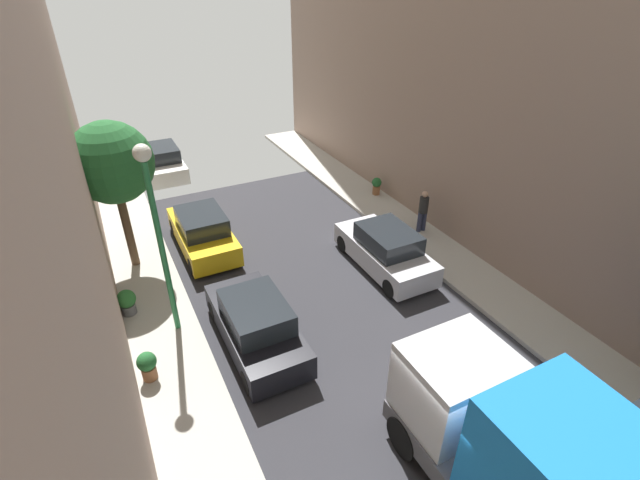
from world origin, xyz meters
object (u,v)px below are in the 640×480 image
at_px(street_tree_2, 112,163).
at_px(potted_plant_1, 147,365).
at_px(potted_plant_4, 127,301).
at_px(lamp_post, 155,217).
at_px(parked_car_left_3, 203,232).
at_px(potted_plant_5, 377,185).
at_px(parked_car_right_3, 386,250).
at_px(pedestrian, 423,210).
at_px(parked_car_left_4, 162,162).
at_px(parked_car_left_2, 256,325).

distance_m(street_tree_2, potted_plant_1, 6.62).
xyz_separation_m(potted_plant_4, lamp_post, (1.18, -1.31, 3.23)).
height_order(parked_car_left_3, potted_plant_5, parked_car_left_3).
bearing_deg(parked_car_left_3, parked_car_right_3, -37.42).
bearing_deg(parked_car_left_3, pedestrian, -19.35).
relative_size(pedestrian, potted_plant_1, 2.08).
relative_size(parked_car_left_4, potted_plant_5, 5.24).
relative_size(parked_car_left_4, potted_plant_4, 5.09).
height_order(pedestrian, street_tree_2, street_tree_2).
bearing_deg(street_tree_2, parked_car_left_4, 72.61).
bearing_deg(lamp_post, potted_plant_4, 132.13).
xyz_separation_m(parked_car_left_2, pedestrian, (8.01, 2.95, 0.35)).
relative_size(parked_car_left_2, parked_car_left_3, 1.00).
distance_m(pedestrian, potted_plant_1, 11.38).
relative_size(parked_car_left_2, lamp_post, 0.75).
relative_size(parked_car_left_3, lamp_post, 0.75).
xyz_separation_m(potted_plant_5, lamp_post, (-10.15, -5.03, 3.24)).
bearing_deg(pedestrian, parked_car_left_2, -159.76).
distance_m(potted_plant_1, potted_plant_5, 13.04).
height_order(parked_car_right_3, lamp_post, lamp_post).
distance_m(parked_car_right_3, potted_plant_4, 8.57).
relative_size(parked_car_left_2, parked_car_right_3, 1.00).
relative_size(parked_car_left_4, pedestrian, 2.44).
height_order(parked_car_left_4, lamp_post, lamp_post).
height_order(parked_car_right_3, potted_plant_5, parked_car_right_3).
height_order(parked_car_left_2, parked_car_left_3, same).
distance_m(parked_car_left_3, potted_plant_4, 4.22).
height_order(parked_car_left_4, potted_plant_4, parked_car_left_4).
bearing_deg(potted_plant_1, potted_plant_4, 92.41).
height_order(parked_car_left_4, parked_car_right_3, same).
xyz_separation_m(parked_car_right_3, pedestrian, (2.61, 1.32, 0.35)).
xyz_separation_m(parked_car_left_4, potted_plant_1, (-2.96, -13.70, -0.11)).
height_order(pedestrian, potted_plant_1, pedestrian).
distance_m(street_tree_2, potted_plant_5, 11.30).
bearing_deg(pedestrian, parked_car_left_3, 160.65).
bearing_deg(lamp_post, parked_car_left_3, 65.60).
height_order(parked_car_left_2, potted_plant_5, parked_car_left_2).
relative_size(street_tree_2, potted_plant_5, 6.40).
bearing_deg(lamp_post, pedestrian, 7.92).
distance_m(parked_car_left_3, pedestrian, 8.49).
relative_size(potted_plant_1, potted_plant_5, 1.03).
bearing_deg(potted_plant_5, street_tree_2, -174.80).
bearing_deg(parked_car_left_3, potted_plant_5, 5.85).
height_order(parked_car_left_3, street_tree_2, street_tree_2).
height_order(pedestrian, lamp_post, lamp_post).
xyz_separation_m(parked_car_left_4, potted_plant_4, (-3.08, -10.75, -0.12)).
bearing_deg(lamp_post, street_tree_2, 98.50).
distance_m(potted_plant_1, potted_plant_4, 2.96).
bearing_deg(parked_car_left_2, parked_car_left_4, 90.00).
bearing_deg(parked_car_right_3, potted_plant_5, 60.23).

